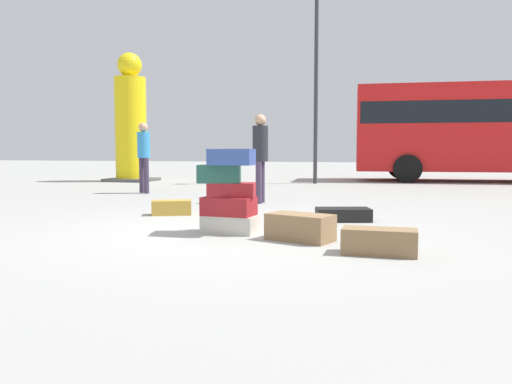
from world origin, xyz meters
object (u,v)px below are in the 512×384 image
(suitcase_tower, at_px, (229,196))
(person_tourist_with_camera, at_px, (260,151))
(yellow_dummy_statue, at_px, (131,125))
(suitcase_tan_behind_tower, at_px, (172,208))
(suitcase_brown_foreground_near, at_px, (379,241))
(suitcase_brown_white_trunk, at_px, (300,227))
(suitcase_black_upright_blue, at_px, (343,215))
(lamp_post, at_px, (316,52))
(parked_bus, at_px, (498,126))
(person_bearded_onlooker, at_px, (144,151))

(suitcase_tower, distance_m, person_tourist_with_camera, 3.62)
(yellow_dummy_statue, bearing_deg, suitcase_tan_behind_tower, -57.03)
(suitcase_brown_foreground_near, xyz_separation_m, person_tourist_with_camera, (-2.36, 4.38, 0.89))
(suitcase_brown_white_trunk, bearing_deg, suitcase_black_upright_blue, 99.66)
(suitcase_tan_behind_tower, bearing_deg, suitcase_brown_white_trunk, -59.64)
(suitcase_black_upright_blue, xyz_separation_m, lamp_post, (-1.66, 8.25, 3.93))
(suitcase_tower, bearing_deg, person_tourist_with_camera, 98.63)
(suitcase_brown_white_trunk, height_order, yellow_dummy_statue, yellow_dummy_statue)
(suitcase_tower, height_order, suitcase_black_upright_blue, suitcase_tower)
(suitcase_tower, xyz_separation_m, suitcase_brown_white_trunk, (0.94, -0.29, -0.31))
(suitcase_tower, xyz_separation_m, yellow_dummy_statue, (-6.54, 9.31, 1.43))
(suitcase_brown_white_trunk, height_order, lamp_post, lamp_post)
(suitcase_tower, height_order, parked_bus, parked_bus)
(suitcase_tan_behind_tower, distance_m, suitcase_brown_white_trunk, 2.94)
(suitcase_black_upright_blue, xyz_separation_m, parked_bus, (3.97, 10.85, 1.74))
(suitcase_brown_foreground_near, relative_size, yellow_dummy_statue, 0.17)
(suitcase_brown_white_trunk, bearing_deg, lamp_post, 117.60)
(suitcase_tan_behind_tower, xyz_separation_m, lamp_post, (1.04, 8.26, 3.91))
(yellow_dummy_statue, relative_size, parked_bus, 0.46)
(suitcase_tower, xyz_separation_m, person_bearded_onlooker, (-3.81, 5.03, 0.55))
(suitcase_tower, xyz_separation_m, suitcase_tan_behind_tower, (-1.43, 1.44, -0.35))
(suitcase_black_upright_blue, relative_size, yellow_dummy_statue, 0.18)
(suitcase_tower, relative_size, lamp_post, 0.17)
(person_bearded_onlooker, bearing_deg, yellow_dummy_statue, 154.23)
(suitcase_brown_white_trunk, distance_m, parked_bus, 13.40)
(yellow_dummy_statue, bearing_deg, suitcase_brown_foreground_near, -50.49)
(suitcase_black_upright_blue, relative_size, parked_bus, 0.08)
(parked_bus, height_order, lamp_post, lamp_post)
(suitcase_tan_behind_tower, bearing_deg, yellow_dummy_statue, 99.37)
(suitcase_brown_foreground_near, xyz_separation_m, suitcase_black_upright_blue, (-0.57, 2.29, -0.03))
(suitcase_black_upright_blue, bearing_deg, person_tourist_with_camera, 115.16)
(suitcase_black_upright_blue, relative_size, lamp_post, 0.12)
(suitcase_tan_behind_tower, bearing_deg, suitcase_black_upright_blue, -23.41)
(suitcase_brown_foreground_near, xyz_separation_m, person_bearded_onlooker, (-5.64, 5.87, 0.88))
(suitcase_brown_foreground_near, height_order, person_bearded_onlooker, person_bearded_onlooker)
(suitcase_black_upright_blue, distance_m, lamp_post, 9.29)
(person_bearded_onlooker, height_order, person_tourist_with_camera, person_tourist_with_camera)
(parked_bus, xyz_separation_m, lamp_post, (-5.63, -2.60, 2.19))
(suitcase_tan_behind_tower, distance_m, suitcase_brown_foreground_near, 3.98)
(suitcase_brown_foreground_near, height_order, lamp_post, lamp_post)
(suitcase_brown_foreground_near, distance_m, suitcase_black_upright_blue, 2.36)
(suitcase_brown_white_trunk, xyz_separation_m, lamp_post, (-1.34, 9.99, 3.88))
(lamp_post, bearing_deg, parked_bus, 24.79)
(suitcase_tower, relative_size, parked_bus, 0.11)
(suitcase_tower, bearing_deg, person_bearded_onlooker, 127.17)
(suitcase_brown_white_trunk, bearing_deg, yellow_dummy_statue, 147.88)
(suitcase_black_upright_blue, height_order, person_bearded_onlooker, person_bearded_onlooker)
(suitcase_brown_foreground_near, height_order, suitcase_black_upright_blue, suitcase_brown_foreground_near)
(yellow_dummy_statue, distance_m, lamp_post, 6.51)
(suitcase_tan_behind_tower, height_order, person_bearded_onlooker, person_bearded_onlooker)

